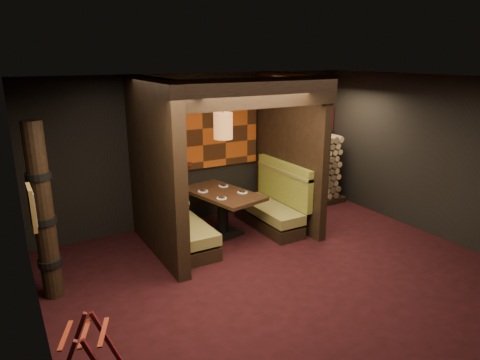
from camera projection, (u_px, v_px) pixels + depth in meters
name	position (u px, v px, depth m)	size (l,w,h in m)	color
floor	(283.00, 275.00, 6.40)	(6.50, 5.50, 0.02)	black
ceiling	(289.00, 79.00, 5.60)	(6.50, 5.50, 0.02)	black
wall_back	(203.00, 148.00, 8.30)	(6.50, 0.02, 2.85)	black
wall_front	(473.00, 263.00, 3.70)	(6.50, 0.02, 2.85)	black
wall_left	(31.00, 229.00, 4.44)	(0.02, 5.50, 2.85)	black
wall_right	(436.00, 157.00, 7.56)	(0.02, 5.50, 2.85)	black
partition_left	(155.00, 170.00, 6.73)	(0.20, 2.20, 2.85)	black
partition_right	(289.00, 151.00, 8.04)	(0.15, 2.10, 2.85)	black
header_beam	(259.00, 93.00, 6.23)	(2.85, 0.18, 0.44)	black
tapa_back_panel	(202.00, 129.00, 8.13)	(2.40, 0.06, 1.55)	#AC4612
tapa_side_panel	(157.00, 141.00, 6.81)	(0.04, 1.85, 1.45)	#AC4612
lacquer_shelf	(176.00, 165.00, 7.99)	(0.60, 0.12, 0.07)	#4F170F
booth_bench_left	(180.00, 226.00, 7.20)	(0.68, 1.60, 1.14)	black
booth_bench_right	(273.00, 207.00, 8.11)	(0.68, 1.60, 1.14)	black
dining_table	(223.00, 205.00, 7.70)	(1.13, 1.67, 0.81)	black
place_settings	(223.00, 192.00, 7.64)	(0.76, 0.79, 0.03)	white
pendant_lamp	(223.00, 126.00, 7.26)	(0.33, 0.33, 1.07)	brown
framed_picture	(32.00, 207.00, 4.49)	(0.05, 0.36, 0.46)	olive
luggage_rack	(87.00, 354.00, 4.14)	(0.81, 0.69, 0.74)	#480F13
totem_column	(43.00, 214.00, 5.52)	(0.31, 0.31, 2.40)	black
firewood_stack	(307.00, 171.00, 9.24)	(1.73, 0.70, 1.50)	black
mosaic_header	(300.00, 122.00, 9.23)	(1.83, 0.10, 0.56)	maroon
bay_front_post	(285.00, 148.00, 8.30)	(0.08, 0.08, 2.85)	black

